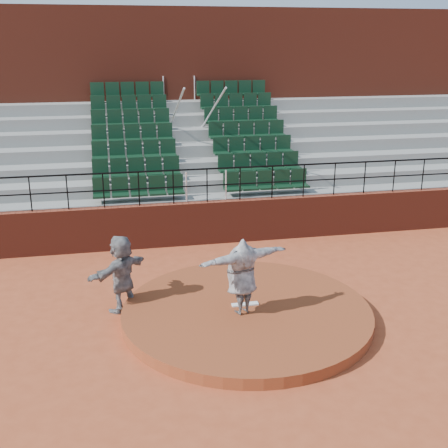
# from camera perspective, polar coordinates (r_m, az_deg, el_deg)

# --- Properties ---
(ground) EXTENTS (90.00, 90.00, 0.00)m
(ground) POSITION_cam_1_polar(r_m,az_deg,el_deg) (12.65, 2.30, -9.51)
(ground) COLOR #A84726
(ground) RESTS_ON ground
(pitchers_mound) EXTENTS (5.50, 5.50, 0.25)m
(pitchers_mound) POSITION_cam_1_polar(r_m,az_deg,el_deg) (12.59, 2.31, -9.01)
(pitchers_mound) COLOR brown
(pitchers_mound) RESTS_ON ground
(pitching_rubber) EXTENTS (0.60, 0.15, 0.03)m
(pitching_rubber) POSITION_cam_1_polar(r_m,az_deg,el_deg) (12.66, 2.15, -8.14)
(pitching_rubber) COLOR white
(pitching_rubber) RESTS_ON pitchers_mound
(boundary_wall) EXTENTS (24.00, 0.30, 1.30)m
(boundary_wall) POSITION_cam_1_polar(r_m,az_deg,el_deg) (16.93, -1.69, 0.16)
(boundary_wall) COLOR maroon
(boundary_wall) RESTS_ON ground
(wall_railing) EXTENTS (24.04, 0.05, 1.03)m
(wall_railing) POSITION_cam_1_polar(r_m,az_deg,el_deg) (16.55, -1.74, 4.71)
(wall_railing) COLOR black
(wall_railing) RESTS_ON boundary_wall
(seating_deck) EXTENTS (24.00, 5.97, 4.63)m
(seating_deck) POSITION_cam_1_polar(r_m,az_deg,el_deg) (20.20, -3.51, 5.39)
(seating_deck) COLOR gray
(seating_deck) RESTS_ON ground
(press_box_facade) EXTENTS (24.00, 3.00, 7.10)m
(press_box_facade) POSITION_cam_1_polar(r_m,az_deg,el_deg) (23.74, -5.00, 12.43)
(press_box_facade) COLOR maroon
(press_box_facade) RESTS_ON ground
(pitcher) EXTENTS (2.16, 1.16, 1.70)m
(pitcher) POSITION_cam_1_polar(r_m,az_deg,el_deg) (11.98, 1.82, -5.32)
(pitcher) COLOR black
(pitcher) RESTS_ON pitchers_mound
(fielder) EXTENTS (1.58, 1.49, 1.78)m
(fielder) POSITION_cam_1_polar(r_m,az_deg,el_deg) (12.87, -10.35, -4.92)
(fielder) COLOR black
(fielder) RESTS_ON ground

